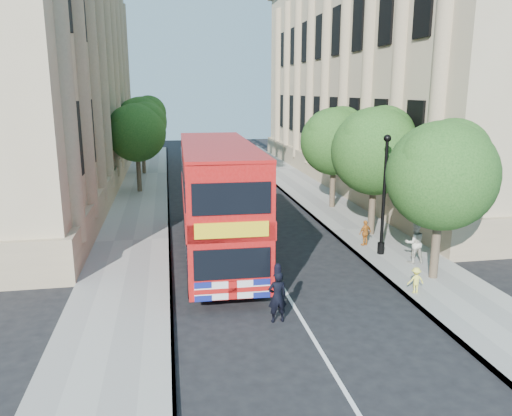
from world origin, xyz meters
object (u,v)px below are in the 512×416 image
double_decker_bus (218,199)px  woman_pedestrian (414,243)px  box_van (211,201)px  police_constable (277,297)px  lamp_post (384,200)px

double_decker_bus → woman_pedestrian: 8.27m
box_van → woman_pedestrian: 10.63m
box_van → police_constable: box_van is taller
lamp_post → double_decker_bus: 7.02m
double_decker_bus → lamp_post: bearing=-4.2°
box_van → woman_pedestrian: bearing=-40.4°
lamp_post → box_van: 9.18m
double_decker_bus → box_van: bearing=89.6°
woman_pedestrian → box_van: bearing=-40.6°
lamp_post → woman_pedestrian: lamp_post is taller
lamp_post → box_van: bearing=138.6°
lamp_post → double_decker_bus: bearing=174.6°
police_constable → woman_pedestrian: bearing=-154.2°
police_constable → woman_pedestrian: woman_pedestrian is taller
box_van → double_decker_bus: bearing=-88.5°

